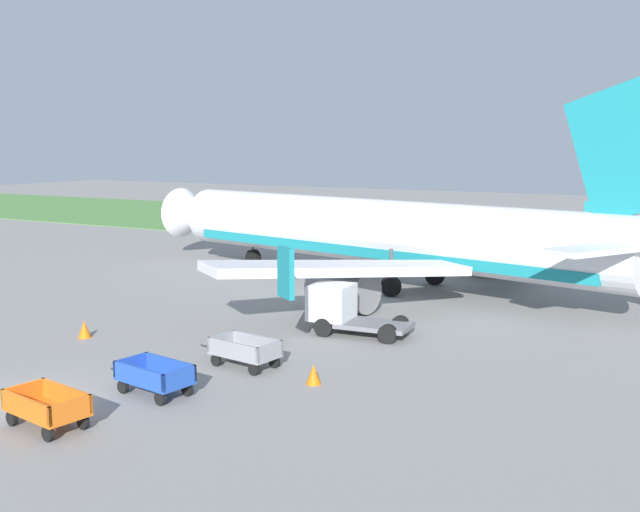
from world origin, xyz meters
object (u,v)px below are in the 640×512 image
at_px(traffic_cone_mid_apron, 314,374).
at_px(airplane, 393,234).
at_px(baggage_cart_third_in_row, 154,377).
at_px(traffic_cone_near_plane, 84,329).
at_px(service_truck_beside_carts, 342,308).
at_px(baggage_cart_second_in_row, 46,407).
at_px(baggage_cart_fourth_in_row, 245,351).

bearing_deg(traffic_cone_mid_apron, airplane, 104.89).
distance_m(baggage_cart_third_in_row, traffic_cone_near_plane, 8.55).
height_order(service_truck_beside_carts, traffic_cone_mid_apron, service_truck_beside_carts).
distance_m(baggage_cart_second_in_row, service_truck_beside_carts, 14.05).
bearing_deg(baggage_cart_fourth_in_row, baggage_cart_second_in_row, -102.08).
xyz_separation_m(baggage_cart_second_in_row, traffic_cone_near_plane, (-6.70, 7.80, -0.24)).
distance_m(baggage_cart_fourth_in_row, traffic_cone_near_plane, 8.35).
distance_m(baggage_cart_second_in_row, traffic_cone_near_plane, 10.29).
xyz_separation_m(service_truck_beside_carts, traffic_cone_near_plane, (-9.20, -6.01, -0.73)).
bearing_deg(baggage_cart_fourth_in_row, traffic_cone_near_plane, 179.06).
distance_m(baggage_cart_second_in_row, baggage_cart_third_in_row, 3.79).
bearing_deg(traffic_cone_mid_apron, traffic_cone_near_plane, 176.83).
distance_m(baggage_cart_fourth_in_row, traffic_cone_mid_apron, 3.25).
xyz_separation_m(airplane, traffic_cone_mid_apron, (4.64, -17.43, -2.71)).
height_order(baggage_cart_fourth_in_row, traffic_cone_near_plane, baggage_cart_fourth_in_row).
height_order(service_truck_beside_carts, traffic_cone_near_plane, service_truck_beside_carts).
xyz_separation_m(baggage_cart_fourth_in_row, service_truck_beside_carts, (0.85, 6.15, 0.50)).
bearing_deg(airplane, baggage_cart_fourth_in_row, -85.15).
bearing_deg(traffic_cone_near_plane, service_truck_beside_carts, 33.18).
xyz_separation_m(airplane, baggage_cart_third_in_row, (0.60, -20.89, -2.45)).
relative_size(baggage_cart_fourth_in_row, traffic_cone_mid_apron, 5.27).
relative_size(baggage_cart_second_in_row, traffic_cone_mid_apron, 5.28).
relative_size(service_truck_beside_carts, traffic_cone_near_plane, 6.21).
height_order(airplane, traffic_cone_near_plane, airplane).
bearing_deg(service_truck_beside_carts, traffic_cone_mid_apron, -70.59).
bearing_deg(baggage_cart_second_in_row, traffic_cone_near_plane, 130.67).
xyz_separation_m(baggage_cart_third_in_row, service_truck_beside_carts, (1.70, 10.11, 0.50)).
bearing_deg(service_truck_beside_carts, traffic_cone_near_plane, -146.82).
xyz_separation_m(airplane, service_truck_beside_carts, (2.29, -10.78, -1.95)).
bearing_deg(baggage_cart_third_in_row, traffic_cone_mid_apron, 40.57).
xyz_separation_m(baggage_cart_third_in_row, traffic_cone_near_plane, (-7.50, 4.10, -0.24)).
height_order(airplane, baggage_cart_second_in_row, airplane).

